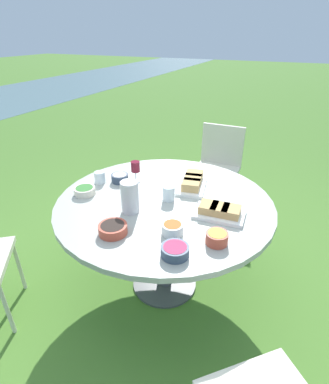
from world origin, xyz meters
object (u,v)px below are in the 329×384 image
at_px(water_pitcher, 130,197).
at_px(wine_glass, 135,168).
at_px(dining_table, 164,212).
at_px(chair_near_right, 218,162).

bearing_deg(water_pitcher, wine_glass, 24.32).
bearing_deg(dining_table, water_pitcher, 147.72).
height_order(dining_table, chair_near_right, chair_near_right).
distance_m(chair_near_right, wine_glass, 1.25).
height_order(dining_table, wine_glass, wine_glass).
relative_size(dining_table, chair_near_right, 1.60).
xyz_separation_m(chair_near_right, water_pitcher, (-1.52, 0.16, 0.33)).
height_order(dining_table, water_pitcher, water_pitcher).
height_order(water_pitcher, wine_glass, water_pitcher).
bearing_deg(wine_glass, water_pitcher, -155.68).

